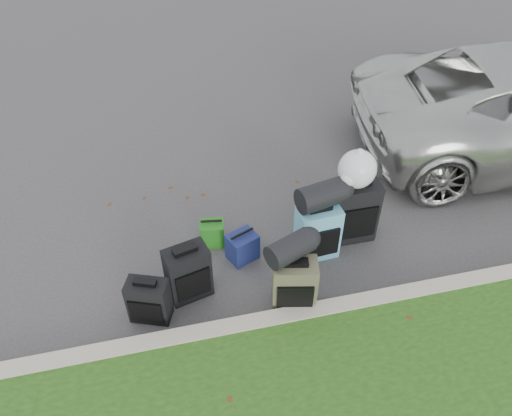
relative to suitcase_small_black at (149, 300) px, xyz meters
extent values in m
plane|color=#383535|center=(1.39, 0.60, -0.25)|extent=(120.00, 120.00, 0.00)
cube|color=#9E937F|center=(1.39, -0.40, -0.18)|extent=(120.00, 0.18, 0.15)
cube|color=black|center=(0.00, 0.00, 0.00)|extent=(0.46, 0.36, 0.51)
cube|color=black|center=(0.43, 0.21, 0.07)|extent=(0.50, 0.37, 0.64)
cube|color=#3A3927|center=(1.47, -0.17, 0.05)|extent=(0.50, 0.37, 0.61)
cube|color=teal|center=(1.93, 0.47, 0.08)|extent=(0.49, 0.31, 0.68)
cube|color=black|center=(2.43, 0.66, 0.14)|extent=(0.53, 0.32, 0.79)
cube|color=#1F6E18|center=(0.79, 0.91, -0.10)|extent=(0.30, 0.26, 0.31)
cube|color=navy|center=(1.09, 0.60, -0.08)|extent=(0.39, 0.36, 0.34)
cylinder|color=black|center=(1.43, -0.07, 0.49)|extent=(0.54, 0.42, 0.26)
cylinder|color=black|center=(1.95, 0.53, 0.57)|extent=(0.57, 0.40, 0.29)
sphere|color=silver|center=(2.39, 0.67, 0.75)|extent=(0.43, 0.43, 0.43)
camera|label=1|loc=(0.33, -3.30, 4.01)|focal=35.00mm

